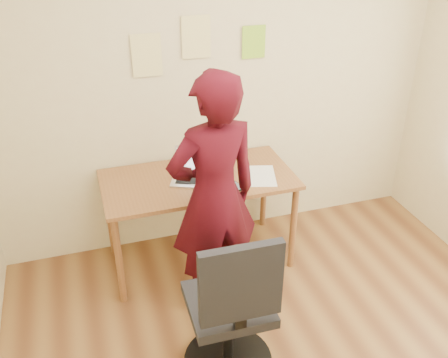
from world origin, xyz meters
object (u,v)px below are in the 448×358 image
object	(u,v)px
phone	(237,186)
person	(214,198)
desk	(198,188)
laptop	(193,172)
office_chair	(232,317)

from	to	relation	value
phone	person	xyz separation A→B (m)	(-0.24, -0.26, 0.10)
phone	desk	bearing A→B (deg)	118.19
laptop	office_chair	bearing A→B (deg)	-70.47
desk	phone	bearing A→B (deg)	-42.96
person	laptop	bearing A→B (deg)	-96.11
phone	office_chair	distance (m)	1.01
person	office_chair	bearing A→B (deg)	73.63
laptop	person	bearing A→B (deg)	-64.55
desk	person	bearing A→B (deg)	-92.15
laptop	office_chair	xyz separation A→B (m)	(-0.07, -1.12, -0.34)
phone	office_chair	size ratio (longest dim) A/B	0.14
desk	laptop	size ratio (longest dim) A/B	3.78
laptop	phone	xyz separation A→B (m)	(0.26, -0.21, -0.04)
laptop	phone	distance (m)	0.34
laptop	desk	bearing A→B (deg)	17.64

